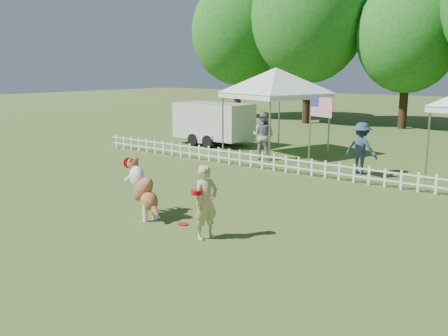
# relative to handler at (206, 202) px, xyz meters

# --- Properties ---
(ground) EXTENTS (120.00, 120.00, 0.00)m
(ground) POSITION_rel_handler_xyz_m (-0.47, -0.05, -0.80)
(ground) COLOR #2F531A
(ground) RESTS_ON ground
(picket_fence) EXTENTS (22.00, 0.08, 0.60)m
(picket_fence) POSITION_rel_handler_xyz_m (-0.47, 6.95, -0.50)
(picket_fence) COLOR white
(picket_fence) RESTS_ON ground
(handler) EXTENTS (0.50, 0.65, 1.59)m
(handler) POSITION_rel_handler_xyz_m (0.00, 0.00, 0.00)
(handler) COLOR tan
(handler) RESTS_ON ground
(dog) EXTENTS (1.45, 0.81, 1.42)m
(dog) POSITION_rel_handler_xyz_m (-2.15, 0.21, -0.09)
(dog) COLOR brown
(dog) RESTS_ON ground
(frisbee_on_turf) EXTENTS (0.30, 0.30, 0.02)m
(frisbee_on_turf) POSITION_rel_handler_xyz_m (-1.03, 0.38, -0.79)
(frisbee_on_turf) COLOR red
(frisbee_on_turf) RESTS_ON ground
(canopy_tent_left) EXTENTS (4.28, 4.28, 3.52)m
(canopy_tent_left) POSITION_rel_handler_xyz_m (-4.58, 9.91, 0.96)
(canopy_tent_left) COLOR white
(canopy_tent_left) RESTS_ON ground
(cargo_trailer) EXTENTS (4.61, 2.12, 2.01)m
(cargo_trailer) POSITION_rel_handler_xyz_m (-8.32, 10.42, 0.21)
(cargo_trailer) COLOR silver
(cargo_trailer) RESTS_ON ground
(flag_pole) EXTENTS (1.03, 0.45, 2.73)m
(flag_pole) POSITION_rel_handler_xyz_m (-1.37, 7.00, 0.57)
(flag_pole) COLOR gray
(flag_pole) RESTS_ON ground
(spectator_a) EXTENTS (1.03, 0.87, 1.90)m
(spectator_a) POSITION_rel_handler_xyz_m (-4.27, 8.59, 0.15)
(spectator_a) COLOR gray
(spectator_a) RESTS_ON ground
(spectator_b) EXTENTS (1.21, 0.77, 1.78)m
(spectator_b) POSITION_rel_handler_xyz_m (-0.12, 8.38, 0.09)
(spectator_b) COLOR navy
(spectator_b) RESTS_ON ground
(tree_far_left) EXTENTS (6.60, 6.60, 11.00)m
(tree_far_left) POSITION_rel_handler_xyz_m (-15.47, 21.95, 4.70)
(tree_far_left) COLOR #205F1B
(tree_far_left) RESTS_ON ground
(tree_left) EXTENTS (7.40, 7.40, 12.00)m
(tree_left) POSITION_rel_handler_xyz_m (-9.47, 21.45, 5.20)
(tree_left) COLOR #205F1B
(tree_left) RESTS_ON ground
(tree_center_left) EXTENTS (6.00, 6.00, 9.80)m
(tree_center_left) POSITION_rel_handler_xyz_m (-3.47, 22.45, 4.10)
(tree_center_left) COLOR #205F1B
(tree_center_left) RESTS_ON ground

